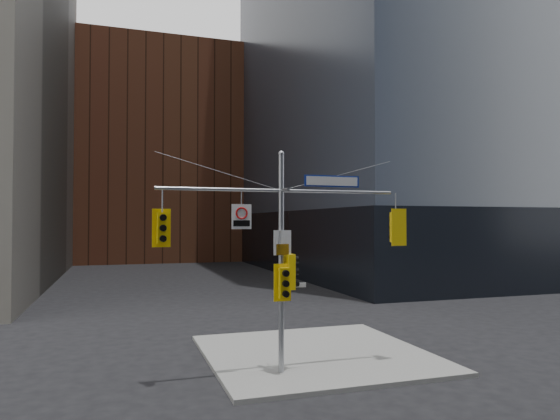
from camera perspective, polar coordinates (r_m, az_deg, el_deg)
ground at (r=15.09m, az=2.66°, el=-20.65°), size 160.00×160.00×0.00m
sidewalk_corner at (r=19.33m, az=4.10°, el=-16.08°), size 8.00×8.00×0.15m
podium_ne at (r=56.11m, az=18.15°, el=-3.35°), size 36.40×36.40×6.00m
brick_midrise at (r=72.08m, az=-13.87°, el=5.84°), size 26.00×20.00×28.00m
signal_assembly at (r=16.13m, az=0.15°, el=-3.38°), size 8.00×0.80×7.30m
traffic_light_west_arm at (r=15.39m, az=-13.32°, el=-2.01°), size 0.56×0.46×1.17m
traffic_light_east_arm at (r=17.89m, az=13.10°, el=-1.92°), size 0.62×0.52×1.29m
traffic_light_pole_side at (r=16.32m, az=1.24°, el=-7.07°), size 0.48×0.41×1.15m
traffic_light_pole_front at (r=15.99m, az=0.45°, el=-8.34°), size 0.57×0.44×1.20m
street_sign_blade at (r=16.83m, az=5.97°, el=3.29°), size 1.98×0.07×0.39m
regulatory_sign_arm at (r=15.75m, az=-4.42°, el=-0.67°), size 0.63×0.10×0.79m
regulatory_sign_pole at (r=16.03m, az=0.28°, el=-3.82°), size 0.61×0.11×0.80m
street_blade_ew at (r=16.41m, az=1.65°, el=-8.58°), size 0.78×0.08×0.16m
street_blade_ns at (r=16.71m, az=-0.34°, el=-9.16°), size 0.13×0.78×0.16m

